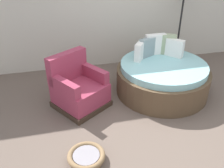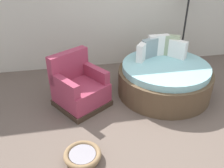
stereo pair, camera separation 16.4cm
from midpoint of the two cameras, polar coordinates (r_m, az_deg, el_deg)
ground_plane at (r=4.07m, az=9.51°, el=-9.23°), size 8.00×8.00×0.02m
round_daybed at (r=4.75m, az=13.07°, el=1.40°), size 1.75×1.75×1.01m
red_armchair at (r=4.30m, az=-6.66°, el=-1.00°), size 1.11×1.11×0.94m
pet_basket at (r=3.42m, az=-5.50°, el=-16.45°), size 0.51×0.51×0.13m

